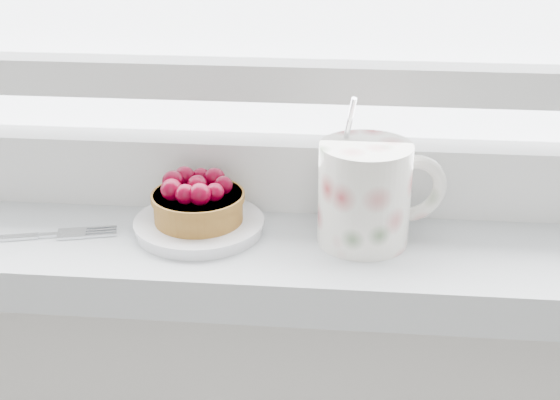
# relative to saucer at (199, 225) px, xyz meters

# --- Properties ---
(saucer) EXTENTS (0.12, 0.12, 0.01)m
(saucer) POSITION_rel_saucer_xyz_m (0.00, 0.00, 0.00)
(saucer) COLOR white
(saucer) RESTS_ON windowsill
(raspberry_tart) EXTENTS (0.09, 0.09, 0.05)m
(raspberry_tart) POSITION_rel_saucer_xyz_m (-0.00, -0.00, 0.03)
(raspberry_tart) COLOR brown
(raspberry_tart) RESTS_ON saucer
(floral_mug) EXTENTS (0.13, 0.10, 0.14)m
(floral_mug) POSITION_rel_saucer_xyz_m (0.16, -0.00, 0.04)
(floral_mug) COLOR white
(floral_mug) RESTS_ON windowsill
(fork) EXTENTS (0.17, 0.06, 0.00)m
(fork) POSITION_rel_saucer_xyz_m (-0.16, -0.03, -0.00)
(fork) COLOR silver
(fork) RESTS_ON windowsill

